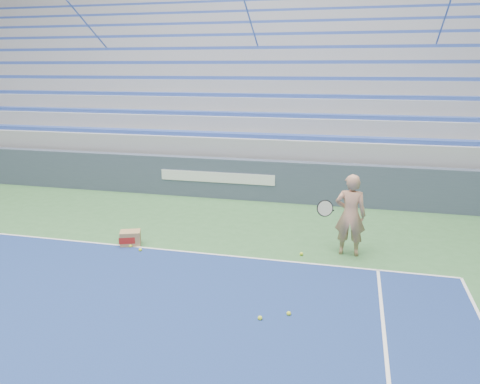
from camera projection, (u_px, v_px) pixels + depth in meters
The scene contains 9 objects.
sponsor_barrier at pixel (218, 178), 12.85m from camera, with size 30.00×0.32×1.10m.
bleachers at pixel (260, 98), 17.74m from camera, with size 31.00×9.15×7.30m.
tennis_player at pixel (350, 215), 8.82m from camera, with size 0.90×0.82×1.59m.
ball_box at pixel (130, 238), 9.45m from camera, with size 0.48×0.43×0.30m.
tennis_ball_0 at pixel (301, 254), 8.95m from camera, with size 0.07×0.07×0.07m, color #DCF131.
tennis_ball_1 at pixel (289, 314), 6.78m from camera, with size 0.07×0.07×0.07m, color #DCF131.
tennis_ball_2 at pixel (131, 246), 9.35m from camera, with size 0.07×0.07×0.07m, color #DCF131.
tennis_ball_3 at pixel (260, 318), 6.66m from camera, with size 0.07×0.07×0.07m, color #DCF131.
tennis_ball_4 at pixel (140, 250), 9.15m from camera, with size 0.07×0.07×0.07m, color #DCF131.
Camera 1 is at (3.56, 3.87, 3.49)m, focal length 35.00 mm.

